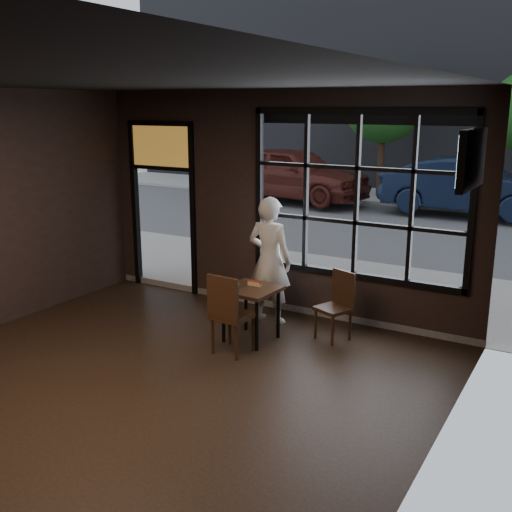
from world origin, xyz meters
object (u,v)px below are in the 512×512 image
Objects in this scene: man at (270,260)px; cafe_table at (251,314)px; navy_car at (468,186)px; chair_near at (233,313)px.

cafe_table is at bearing 100.14° from man.
man reaches higher than navy_car.
chair_near is (0.01, -0.46, 0.15)m from cafe_table.
man reaches higher than cafe_table.
chair_near reaches higher than cafe_table.
navy_car is (0.69, 9.76, -0.04)m from man.
man is 9.78m from navy_car.
cafe_table is at bearing -85.36° from chair_near.
chair_near is at bearing 177.78° from navy_car.
navy_car is at bearing -94.03° from man.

